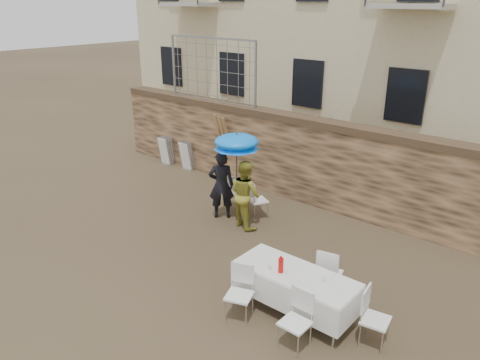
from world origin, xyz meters
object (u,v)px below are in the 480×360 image
Objects in this scene: soda_bottle at (281,265)px; woman_dress at (245,194)px; banquet_table at (296,275)px; table_chair_front_right at (295,322)px; table_chair_back at (329,272)px; table_chair_side at (376,319)px; chair_stack_right at (189,155)px; umbrella at (237,144)px; man_suit at (221,185)px; table_chair_front_left at (239,294)px; couple_chair_left at (236,192)px; chair_stack_left at (169,149)px; couple_chair_right at (258,199)px.

woman_dress is at bearing 139.48° from soda_bottle.
banquet_table is at bearing 36.87° from soda_bottle.
table_chair_front_right reaches higher than banquet_table.
woman_dress is 1.68× the size of table_chair_back.
soda_bottle is 1.67m from table_chair_side.
chair_stack_right is (-7.10, 4.70, -0.02)m from table_chair_front_right.
umbrella is at bearing 141.86° from soda_bottle.
table_chair_back is at bearing 174.64° from woman_dress.
man_suit is 4.00m from banquet_table.
table_chair_front_left and table_chair_side have the same top height.
banquet_table is 2.19× the size of table_chair_back.
umbrella reaches higher than table_chair_side.
couple_chair_left reaches higher than chair_stack_right.
soda_bottle is (3.27, -2.70, 0.43)m from couple_chair_left.
table_chair_front_left is (2.12, -2.75, -0.33)m from woman_dress.
chair_stack_right is (0.90, 0.00, 0.00)m from chair_stack_left.
man_suit reaches higher than table_chair_front_right.
umbrella reaches higher than couple_chair_left.
couple_chair_left reaches higher than banquet_table.
chair_stack_left is at bearing -66.84° from man_suit.
couple_chair_left and table_chair_front_left have the same top height.
table_chair_side is at bearing 172.23° from woman_dress.
man_suit is 1.75× the size of couple_chair_left.
umbrella is at bearing 57.14° from table_chair_side.
banquet_table is at bearing 63.46° from table_chair_back.
couple_chair_right is at bearing -16.46° from chair_stack_left.
couple_chair_left and couple_chair_right have the same top height.
umbrella is 3.78m from soda_bottle.
table_chair_front_left is (2.87, -3.30, 0.00)m from couple_chair_left.
table_chair_back and table_chair_side have the same top height.
woman_dress reaches higher than chair_stack_right.
table_chair_front_left is (2.17, -3.30, 0.00)m from couple_chair_right.
table_chair_back is 1.04× the size of chair_stack_right.
table_chair_front_right is at bearing -20.40° from table_chair_front_left.
table_chair_side is (4.87, -1.90, -0.36)m from man_suit.
umbrella is 2.11× the size of table_chair_side.
soda_bottle is at bearing 156.49° from woman_dress.
woman_dress reaches higher than table_chair_back.
chair_stack_right is (-6.00, 4.70, -0.02)m from table_chair_front_left.
banquet_table is 0.30m from soda_bottle.
umbrella reaches higher than man_suit.
soda_bottle is 0.84m from table_chair_front_left.
banquet_table is at bearing 165.27° from couple_chair_right.
man_suit is 4.50m from chair_stack_left.
table_chair_front_left is 1.00× the size of table_chair_side.
couple_chair_right reaches higher than chair_stack_left.
couple_chair_right is at bearing 177.09° from man_suit.
woman_dress is 1.68× the size of couple_chair_left.
couple_chair_right is 3.44m from table_chair_back.
umbrella is at bearing 141.86° from table_chair_front_right.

